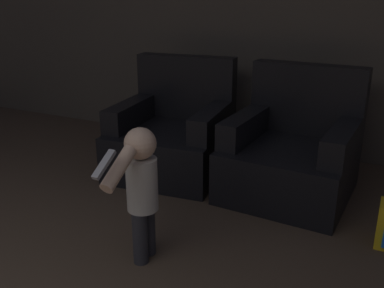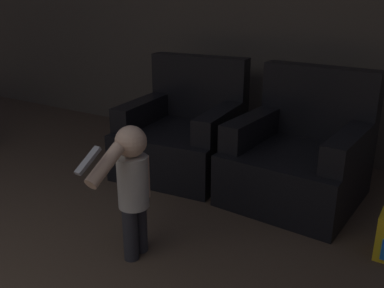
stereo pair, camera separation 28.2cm
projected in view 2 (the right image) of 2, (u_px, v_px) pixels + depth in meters
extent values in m
cube|color=#51493F|center=(245.00, 10.00, 3.99)|extent=(8.40, 0.05, 2.60)
cube|color=black|center=(180.00, 150.00, 3.65)|extent=(0.96, 0.99, 0.39)
cube|color=black|center=(199.00, 87.00, 3.80)|extent=(0.89, 0.24, 0.55)
cube|color=black|center=(143.00, 111.00, 3.70)|extent=(0.23, 0.76, 0.20)
cube|color=black|center=(220.00, 122.00, 3.40)|extent=(0.23, 0.76, 0.20)
cube|color=black|center=(295.00, 175.00, 3.15)|extent=(0.94, 0.96, 0.39)
cube|color=black|center=(319.00, 102.00, 3.27)|extent=(0.89, 0.22, 0.55)
cube|color=black|center=(253.00, 128.00, 3.24)|extent=(0.21, 0.76, 0.20)
cube|color=black|center=(349.00, 147.00, 2.85)|extent=(0.21, 0.76, 0.20)
cylinder|color=#28282D|center=(131.00, 234.00, 2.44)|extent=(0.09, 0.09, 0.32)
cylinder|color=#28282D|center=(140.00, 227.00, 2.52)|extent=(0.09, 0.09, 0.32)
cylinder|color=#B7B2A8|center=(133.00, 182.00, 2.37)|extent=(0.17, 0.17, 0.30)
sphere|color=beige|center=(131.00, 142.00, 2.29)|extent=(0.17, 0.17, 0.17)
cylinder|color=beige|center=(144.00, 177.00, 2.47)|extent=(0.07, 0.07, 0.25)
cylinder|color=beige|center=(105.00, 165.00, 2.13)|extent=(0.07, 0.26, 0.19)
cube|color=#99999E|center=(88.00, 161.00, 2.02)|extent=(0.04, 0.16, 0.10)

